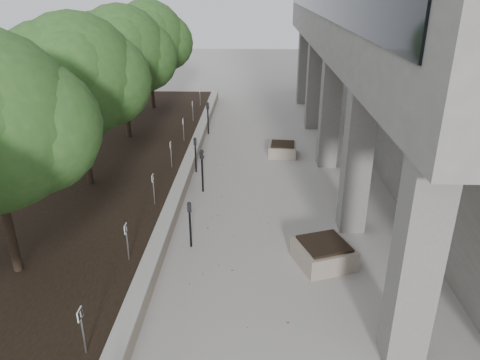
# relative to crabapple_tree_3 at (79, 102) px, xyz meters

# --- Properties ---
(retaining_wall) EXTENTS (0.39, 26.00, 0.50)m
(retaining_wall) POSITION_rel_crabapple_tree_3_xyz_m (2.97, 1.00, -2.87)
(retaining_wall) COLOR #A19280
(retaining_wall) RESTS_ON ground
(planting_bed) EXTENTS (7.00, 26.00, 0.40)m
(planting_bed) POSITION_rel_crabapple_tree_3_xyz_m (-0.70, 1.00, -2.92)
(planting_bed) COLOR black
(planting_bed) RESTS_ON ground
(crabapple_tree_3) EXTENTS (4.60, 4.00, 5.44)m
(crabapple_tree_3) POSITION_rel_crabapple_tree_3_xyz_m (0.00, 0.00, 0.00)
(crabapple_tree_3) COLOR #28531F
(crabapple_tree_3) RESTS_ON planting_bed
(crabapple_tree_4) EXTENTS (4.60, 4.00, 5.44)m
(crabapple_tree_4) POSITION_rel_crabapple_tree_3_xyz_m (0.00, 5.00, 0.00)
(crabapple_tree_4) COLOR #28531F
(crabapple_tree_4) RESTS_ON planting_bed
(crabapple_tree_5) EXTENTS (4.60, 4.00, 5.44)m
(crabapple_tree_5) POSITION_rel_crabapple_tree_3_xyz_m (0.00, 10.00, 0.00)
(crabapple_tree_5) COLOR #28531F
(crabapple_tree_5) RESTS_ON planting_bed
(parking_sign_2) EXTENTS (0.04, 0.22, 0.96)m
(parking_sign_2) POSITION_rel_crabapple_tree_3_xyz_m (2.45, -7.50, -2.24)
(parking_sign_2) COLOR black
(parking_sign_2) RESTS_ON planting_bed
(parking_sign_3) EXTENTS (0.04, 0.22, 0.96)m
(parking_sign_3) POSITION_rel_crabapple_tree_3_xyz_m (2.45, -4.50, -2.24)
(parking_sign_3) COLOR black
(parking_sign_3) RESTS_ON planting_bed
(parking_sign_4) EXTENTS (0.04, 0.22, 0.96)m
(parking_sign_4) POSITION_rel_crabapple_tree_3_xyz_m (2.45, -1.50, -2.24)
(parking_sign_4) COLOR black
(parking_sign_4) RESTS_ON planting_bed
(parking_sign_5) EXTENTS (0.04, 0.22, 0.96)m
(parking_sign_5) POSITION_rel_crabapple_tree_3_xyz_m (2.45, 1.50, -2.24)
(parking_sign_5) COLOR black
(parking_sign_5) RESTS_ON planting_bed
(parking_sign_6) EXTENTS (0.04, 0.22, 0.96)m
(parking_sign_6) POSITION_rel_crabapple_tree_3_xyz_m (2.45, 4.50, -2.24)
(parking_sign_6) COLOR black
(parking_sign_6) RESTS_ON planting_bed
(parking_sign_7) EXTENTS (0.04, 0.22, 0.96)m
(parking_sign_7) POSITION_rel_crabapple_tree_3_xyz_m (2.45, 7.50, -2.24)
(parking_sign_7) COLOR black
(parking_sign_7) RESTS_ON planting_bed
(parking_sign_8) EXTENTS (0.04, 0.22, 0.96)m
(parking_sign_8) POSITION_rel_crabapple_tree_3_xyz_m (2.45, 10.50, -2.24)
(parking_sign_8) COLOR black
(parking_sign_8) RESTS_ON planting_bed
(parking_meter_2) EXTENTS (0.15, 0.11, 1.33)m
(parking_meter_2) POSITION_rel_crabapple_tree_3_xyz_m (3.76, -3.21, -2.46)
(parking_meter_2) COLOR black
(parking_meter_2) RESTS_ON ground
(parking_meter_3) EXTENTS (0.17, 0.14, 1.51)m
(parking_meter_3) POSITION_rel_crabapple_tree_3_xyz_m (3.69, 0.31, -2.37)
(parking_meter_3) COLOR black
(parking_meter_3) RESTS_ON ground
(parking_meter_4) EXTENTS (0.14, 0.11, 1.35)m
(parking_meter_4) POSITION_rel_crabapple_tree_3_xyz_m (3.25, 2.03, -2.44)
(parking_meter_4) COLOR black
(parking_meter_4) RESTS_ON ground
(parking_meter_5) EXTENTS (0.16, 0.12, 1.52)m
(parking_meter_5) POSITION_rel_crabapple_tree_3_xyz_m (3.25, 6.74, -2.36)
(parking_meter_5) COLOR black
(parking_meter_5) RESTS_ON ground
(planter_front) EXTENTS (1.63, 1.63, 0.60)m
(planter_front) POSITION_rel_crabapple_tree_3_xyz_m (7.18, -3.89, -2.82)
(planter_front) COLOR #A19280
(planter_front) RESTS_ON ground
(planter_back) EXTENTS (1.20, 1.20, 0.52)m
(planter_back) POSITION_rel_crabapple_tree_3_xyz_m (6.56, 3.95, -2.86)
(planter_back) COLOR #A19280
(planter_back) RESTS_ON ground
(berry_scatter) EXTENTS (3.30, 14.10, 0.02)m
(berry_scatter) POSITION_rel_crabapple_tree_3_xyz_m (4.70, -3.00, -3.11)
(berry_scatter) COLOR maroon
(berry_scatter) RESTS_ON ground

